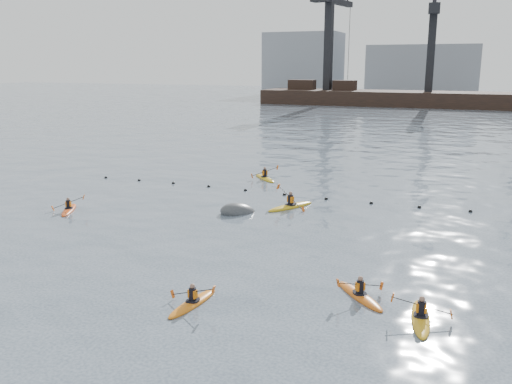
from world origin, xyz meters
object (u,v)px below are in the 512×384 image
(kayaker_5, at_px, (265,178))
(mooring_buoy, at_px, (238,213))
(kayaker_1, at_px, (421,317))
(kayaker_4, at_px, (360,295))
(kayaker_0, at_px, (193,302))
(kayaker_3, at_px, (290,206))
(kayaker_2, at_px, (69,209))

(kayaker_5, relative_size, mooring_buoy, 1.24)
(kayaker_1, distance_m, kayaker_4, 2.63)
(kayaker_0, distance_m, kayaker_3, 14.85)
(kayaker_2, bearing_deg, kayaker_3, -2.69)
(kayaker_5, xyz_separation_m, mooring_buoy, (2.08, -9.90, -0.10))
(mooring_buoy, bearing_deg, kayaker_1, -42.05)
(kayaker_5, bearing_deg, kayaker_1, -99.74)
(kayaker_2, height_order, kayaker_5, kayaker_5)
(kayaker_0, xyz_separation_m, mooring_buoy, (-3.64, 12.48, -0.09))
(kayaker_1, relative_size, mooring_buoy, 1.36)
(kayaker_0, height_order, kayaker_3, kayaker_3)
(kayaker_1, relative_size, kayaker_4, 1.21)
(kayaker_2, bearing_deg, mooring_buoy, -8.28)
(kayaker_0, distance_m, mooring_buoy, 13.00)
(kayaker_0, height_order, kayaker_1, kayaker_0)
(kayaker_1, distance_m, kayaker_3, 15.82)
(kayaker_4, xyz_separation_m, mooring_buoy, (-9.33, 9.47, -0.09))
(kayaker_1, bearing_deg, kayaker_0, -174.68)
(kayaker_0, relative_size, mooring_buoy, 1.27)
(kayaker_0, bearing_deg, kayaker_3, 100.95)
(kayaker_3, bearing_deg, kayaker_0, -56.85)
(kayaker_2, height_order, mooring_buoy, kayaker_2)
(mooring_buoy, bearing_deg, kayaker_3, 42.28)
(kayaker_3, height_order, kayaker_4, kayaker_3)
(kayaker_5, bearing_deg, kayaker_3, -102.14)
(kayaker_0, bearing_deg, kayaker_1, 20.10)
(kayaker_3, bearing_deg, mooring_buoy, -108.71)
(kayaker_5, bearing_deg, kayaker_2, -163.90)
(kayaker_0, bearing_deg, kayaker_5, 111.16)
(kayaker_0, bearing_deg, kayaker_4, 34.69)
(kayaker_4, bearing_deg, mooring_buoy, -88.51)
(kayaker_4, relative_size, mooring_buoy, 1.13)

